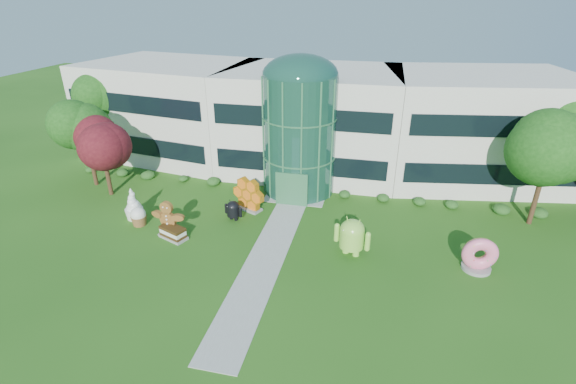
% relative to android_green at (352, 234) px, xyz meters
% --- Properties ---
extents(ground, '(140.00, 140.00, 0.00)m').
position_rel_android_green_xyz_m(ground, '(-5.32, -3.00, -1.48)').
color(ground, '#215114').
rests_on(ground, ground).
extents(building, '(46.00, 15.00, 9.30)m').
position_rel_android_green_xyz_m(building, '(-5.32, 15.00, 3.17)').
color(building, beige).
rests_on(building, ground).
extents(atrium, '(6.00, 6.00, 9.80)m').
position_rel_android_green_xyz_m(atrium, '(-5.32, 9.00, 3.42)').
color(atrium, '#194738').
rests_on(atrium, ground).
extents(walkway, '(2.40, 20.00, 0.04)m').
position_rel_android_green_xyz_m(walkway, '(-5.32, -1.00, -1.46)').
color(walkway, '#9E9E93').
rests_on(walkway, ground).
extents(tree_red, '(4.00, 4.00, 6.00)m').
position_rel_android_green_xyz_m(tree_red, '(-20.82, 4.50, 1.52)').
color(tree_red, '#3F0C14').
rests_on(tree_red, ground).
extents(trees_backdrop, '(52.00, 8.00, 8.40)m').
position_rel_android_green_xyz_m(trees_backdrop, '(-5.32, 10.00, 2.72)').
color(trees_backdrop, '#154310').
rests_on(trees_backdrop, ground).
extents(android_green, '(3.03, 2.48, 2.97)m').
position_rel_android_green_xyz_m(android_green, '(0.00, 0.00, 0.00)').
color(android_green, '#8ED644').
rests_on(android_green, ground).
extents(android_black, '(1.81, 1.45, 1.80)m').
position_rel_android_green_xyz_m(android_black, '(-9.10, 2.65, -0.58)').
color(android_black, black).
rests_on(android_black, ground).
extents(donut, '(2.30, 1.26, 2.29)m').
position_rel_android_green_xyz_m(donut, '(7.79, 0.03, -0.34)').
color(donut, '#F45D87').
rests_on(donut, ground).
extents(gingerbread, '(2.93, 1.35, 2.62)m').
position_rel_android_green_xyz_m(gingerbread, '(-12.86, -0.33, -0.17)').
color(gingerbread, brown).
rests_on(gingerbread, ground).
extents(ice_cream_sandwich, '(2.25, 1.69, 0.90)m').
position_rel_android_green_xyz_m(ice_cream_sandwich, '(-12.34, -0.82, -1.03)').
color(ice_cream_sandwich, '#321F0B').
rests_on(ice_cream_sandwich, ground).
extents(honeycomb, '(3.26, 2.27, 2.42)m').
position_rel_android_green_xyz_m(honeycomb, '(-8.47, 4.50, -0.27)').
color(honeycomb, orange).
rests_on(honeycomb, ground).
extents(froyo, '(1.93, 1.93, 2.50)m').
position_rel_android_green_xyz_m(froyo, '(-16.52, 1.17, -0.23)').
color(froyo, white).
rests_on(froyo, ground).
extents(cupcake, '(1.26, 1.26, 1.43)m').
position_rel_android_green_xyz_m(cupcake, '(-15.66, 0.35, -0.77)').
color(cupcake, white).
rests_on(cupcake, ground).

